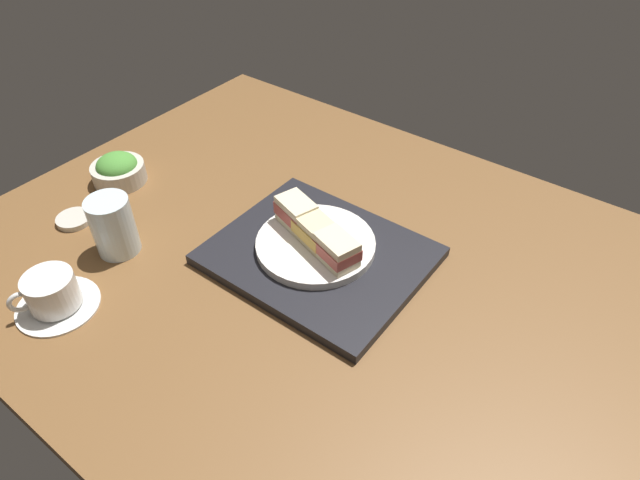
{
  "coord_description": "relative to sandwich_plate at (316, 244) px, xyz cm",
  "views": [
    {
      "loc": [
        -39.5,
        58.02,
        69.19
      ],
      "look_at": [
        4.53,
        -0.5,
        5.0
      ],
      "focal_mm": 30.95,
      "sensor_mm": 36.0,
      "label": 1
    }
  ],
  "objects": [
    {
      "name": "small_sauce_dish",
      "position": [
        44.16,
        20.84,
        -2.18
      ],
      "size": [
        6.78,
        6.78,
        1.14
      ],
      "primitive_type": "cylinder",
      "color": "beige",
      "rests_on": "ground_plane"
    },
    {
      "name": "serving_tray",
      "position": [
        -1.14,
        0.51,
        -1.76
      ],
      "size": [
        37.03,
        30.54,
        1.97
      ],
      "primitive_type": "cube",
      "color": "black",
      "rests_on": "ground_plane"
    },
    {
      "name": "sandwich_middle",
      "position": [
        0.0,
        0.0,
        3.18
      ],
      "size": [
        9.05,
        7.46,
        4.8
      ],
      "color": "beige",
      "rests_on": "sandwich_plate"
    },
    {
      "name": "ground_plane",
      "position": [
        -6.0,
        1.11,
        -4.25
      ],
      "size": [
        140.0,
        100.0,
        3.0
      ],
      "primitive_type": "cube",
      "color": "brown"
    },
    {
      "name": "sandwich_plate",
      "position": [
        0.0,
        0.0,
        0.0
      ],
      "size": [
        21.73,
        21.73,
        1.55
      ],
      "primitive_type": "cylinder",
      "color": "white",
      "rests_on": "serving_tray"
    },
    {
      "name": "salad_bowl",
      "position": [
        48.23,
        6.45,
        0.11
      ],
      "size": [
        11.2,
        11.2,
        6.43
      ],
      "color": "beige",
      "rests_on": "ground_plane"
    },
    {
      "name": "sandwich_near",
      "position": [
        -5.83,
        1.85,
        3.28
      ],
      "size": [
        8.66,
        7.34,
        5.01
      ],
      "color": "beige",
      "rests_on": "sandwich_plate"
    },
    {
      "name": "coffee_cup",
      "position": [
        26.83,
        35.99,
        0.25
      ],
      "size": [
        13.63,
        13.63,
        6.71
      ],
      "color": "white",
      "rests_on": "ground_plane"
    },
    {
      "name": "drinking_glass",
      "position": [
        30.28,
        20.53,
        2.87
      ],
      "size": [
        7.74,
        7.74,
        11.23
      ],
      "primitive_type": "cylinder",
      "color": "silver",
      "rests_on": "ground_plane"
    },
    {
      "name": "sandwich_far",
      "position": [
        5.83,
        -1.85,
        3.41
      ],
      "size": [
        8.97,
        7.23,
        5.26
      ],
      "color": "beige",
      "rests_on": "sandwich_plate"
    }
  ]
}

